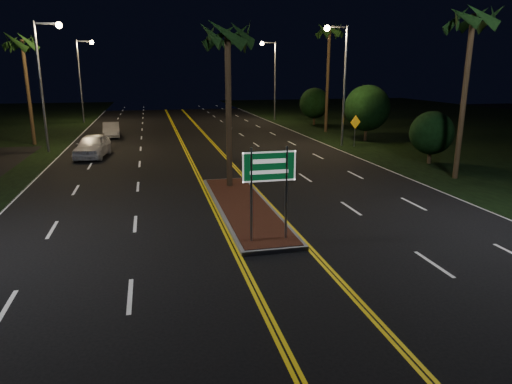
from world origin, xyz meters
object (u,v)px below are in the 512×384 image
object	(u,v)px
palm_left_far	(22,43)
car_far	(111,129)
highway_sign	(269,175)
warning_sign	(355,127)
shrub_far	(315,103)
shrub_mid	(367,108)
streetlight_left_far	(83,71)
streetlight_right_far	(272,71)
shrub_near	(432,133)
median_island	(244,207)
car_near	(92,144)
palm_median	(227,36)
streetlight_left_mid	(45,72)
palm_right_near	(473,20)
streetlight_right_mid	(340,72)
palm_right_far	(330,32)

from	to	relation	value
palm_left_far	car_far	xyz separation A→B (m)	(5.72, 3.04, -6.98)
highway_sign	palm_left_far	bearing A→B (deg)	116.92
palm_left_far	warning_sign	size ratio (longest dim) A/B	3.65
highway_sign	shrub_far	bearing A→B (deg)	67.43
shrub_mid	highway_sign	bearing A→B (deg)	-123.44
streetlight_left_far	palm_left_far	size ratio (longest dim) A/B	1.02
streetlight_right_far	shrub_near	distance (m)	28.39
highway_sign	streetlight_left_far	world-z (taller)	streetlight_left_far
median_island	car_near	world-z (taller)	car_near
shrub_near	car_far	bearing A→B (deg)	140.37
palm_median	shrub_mid	size ratio (longest dim) A/B	1.80
median_island	warning_sign	distance (m)	18.48
streetlight_right_far	shrub_far	bearing A→B (deg)	-62.02
highway_sign	streetlight_left_mid	bearing A→B (deg)	116.59
median_island	shrub_near	size ratio (longest dim) A/B	3.11
streetlight_left_mid	car_far	size ratio (longest dim) A/B	1.97
median_island	car_far	xyz separation A→B (m)	(-7.08, 24.04, 0.68)
streetlight_left_mid	shrub_near	xyz separation A→B (m)	(24.11, -10.00, -3.71)
streetlight_left_mid	palm_right_near	bearing A→B (deg)	-31.20
palm_left_far	shrub_far	bearing A→B (deg)	16.74
streetlight_left_far	palm_median	world-z (taller)	streetlight_left_far
streetlight_left_far	shrub_far	world-z (taller)	streetlight_left_far
streetlight_right_mid	palm_left_far	world-z (taller)	streetlight_right_mid
highway_sign	shrub_near	world-z (taller)	highway_sign
median_island	car_far	bearing A→B (deg)	106.41
streetlight_left_far	warning_sign	bearing A→B (deg)	-45.58
palm_right_near	car_far	distance (m)	29.69
palm_right_far	shrub_near	world-z (taller)	palm_right_far
palm_median	shrub_far	world-z (taller)	palm_median
shrub_far	car_far	distance (m)	21.52
palm_median	shrub_mid	distance (m)	19.97
highway_sign	car_near	size ratio (longest dim) A/B	0.59
streetlight_left_mid	palm_right_far	bearing A→B (deg)	14.37
streetlight_right_mid	streetlight_right_far	distance (m)	20.00
streetlight_left_far	warning_sign	distance (m)	32.15
streetlight_right_far	palm_right_far	world-z (taller)	palm_right_far
median_island	car_far	distance (m)	25.07
streetlight_left_far	streetlight_left_mid	bearing A→B (deg)	-90.00
palm_left_far	palm_right_far	bearing A→B (deg)	4.47
palm_right_near	warning_sign	world-z (taller)	palm_right_near
palm_median	warning_sign	size ratio (longest dim) A/B	3.44
highway_sign	palm_left_far	distance (m)	28.77
shrub_mid	shrub_far	distance (m)	12.01
highway_sign	streetlight_right_mid	xyz separation A→B (m)	(10.61, 19.20, 3.25)
palm_left_far	shrub_near	distance (m)	30.35
median_island	warning_sign	xyz separation A→B (m)	(11.70, 14.22, 1.48)
streetlight_right_mid	shrub_near	bearing A→B (deg)	-70.16
median_island	palm_right_far	distance (m)	27.84
streetlight_right_mid	car_far	bearing A→B (deg)	152.92
palm_right_far	warning_sign	xyz separation A→B (m)	(-1.10, -8.78, -7.58)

